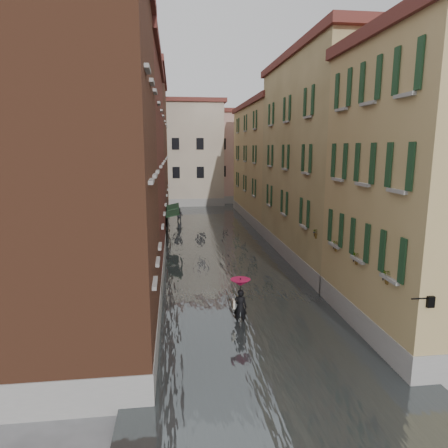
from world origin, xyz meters
TOP-DOWN VIEW (x-y plane):
  - ground at (0.00, 0.00)m, footprint 120.00×120.00m
  - floodwater at (0.00, 13.00)m, footprint 10.00×60.00m
  - building_left_near at (-7.00, -2.00)m, footprint 6.00×8.00m
  - building_left_mid at (-7.00, 9.00)m, footprint 6.00×14.00m
  - building_left_far at (-7.00, 24.00)m, footprint 6.00×16.00m
  - building_right_near at (7.00, -2.00)m, footprint 6.00×8.00m
  - building_right_mid at (7.00, 9.00)m, footprint 6.00×14.00m
  - building_right_far at (7.00, 24.00)m, footprint 6.00×16.00m
  - building_end_cream at (-3.00, 38.00)m, footprint 12.00×9.00m
  - building_end_pink at (6.00, 40.00)m, footprint 10.00×9.00m
  - awning_near at (-3.49, 14.31)m, footprint 1.09×2.74m
  - awning_far at (-3.49, 17.68)m, footprint 1.09×2.97m
  - wall_lantern at (4.33, -6.00)m, footprint 0.71×0.22m
  - window_planters at (4.12, -0.66)m, footprint 0.59×7.92m
  - pedestrian_main at (-0.56, -0.56)m, footprint 0.89×0.89m
  - pedestrian_far at (-2.83, 23.30)m, footprint 0.93×0.83m

SIDE VIEW (x-z plane):
  - ground at x=0.00m, z-range 0.00..0.00m
  - floodwater at x=0.00m, z-range 0.00..0.20m
  - pedestrian_far at x=-2.83m, z-range 0.00..1.60m
  - pedestrian_main at x=-0.56m, z-range 0.19..2.25m
  - awning_near at x=-3.49m, z-range 1.06..3.86m
  - awning_far at x=-3.49m, z-range 1.07..3.87m
  - wall_lantern at x=4.33m, z-range 2.83..3.18m
  - window_planters at x=4.12m, z-range 3.09..3.93m
  - building_right_near at x=7.00m, z-range 0.00..11.50m
  - building_right_far at x=7.00m, z-range 0.00..11.50m
  - building_end_pink at x=6.00m, z-range 0.00..12.00m
  - building_left_mid at x=-7.00m, z-range 0.00..12.50m
  - building_left_near at x=-7.00m, z-range 0.00..13.00m
  - building_right_mid at x=7.00m, z-range 0.00..13.00m
  - building_end_cream at x=-3.00m, z-range 0.00..13.00m
  - building_left_far at x=-7.00m, z-range 0.00..14.00m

